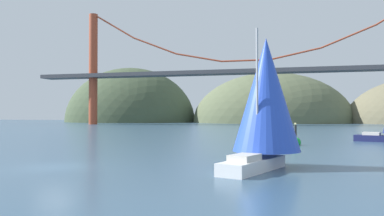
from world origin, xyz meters
name	(u,v)px	position (x,y,z in m)	size (l,w,h in m)	color
ground_plane	(56,167)	(0.00, 0.00, 0.00)	(360.00, 360.00, 0.00)	#385670
headland_center	(271,123)	(5.00, 135.00, 0.00)	(62.10, 44.00, 39.31)	#5B6647
headland_left	(129,122)	(-55.00, 135.00, 0.00)	(57.24, 44.00, 46.52)	#425138
suspension_bridge	(245,68)	(0.00, 95.00, 16.92)	(136.46, 6.00, 36.65)	#A34228
sailboat_blue_spinnaker	(265,98)	(12.76, 3.08, 4.30)	(5.31, 7.68, 8.46)	white
channel_buoy	(296,142)	(14.53, 21.78, 0.37)	(1.10, 1.10, 2.64)	green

